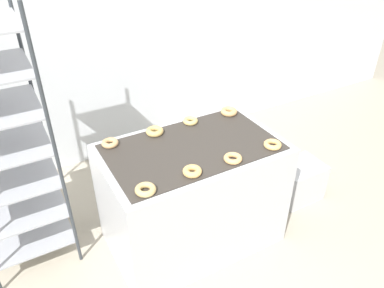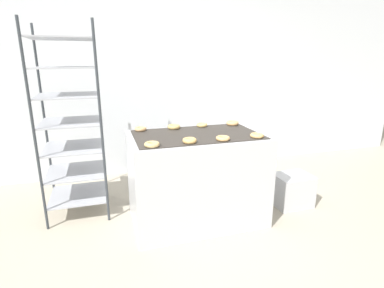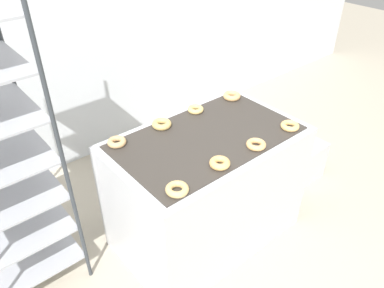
% 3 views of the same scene
% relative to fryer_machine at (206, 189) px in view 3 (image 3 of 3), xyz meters
% --- Properties ---
extents(wall_back, '(8.00, 0.05, 2.80)m').
position_rel_fryer_machine_xyz_m(wall_back, '(-0.00, 1.49, 0.97)').
color(wall_back, silver).
rests_on(wall_back, ground_plane).
extents(fryer_machine, '(1.24, 0.77, 0.87)m').
position_rel_fryer_machine_xyz_m(fryer_machine, '(0.00, 0.00, 0.00)').
color(fryer_machine, silver).
rests_on(fryer_machine, ground_plane).
extents(glaze_bin, '(0.39, 0.31, 0.34)m').
position_rel_fryer_machine_xyz_m(glaze_bin, '(1.07, -0.03, -0.26)').
color(glaze_bin, silver).
rests_on(glaze_bin, ground_plane).
extents(donut_near_left, '(0.12, 0.12, 0.04)m').
position_rel_fryer_machine_xyz_m(donut_near_left, '(-0.46, -0.28, 0.45)').
color(donut_near_left, tan).
rests_on(donut_near_left, fryer_machine).
extents(donut_near_midleft, '(0.12, 0.12, 0.04)m').
position_rel_fryer_machine_xyz_m(donut_near_midleft, '(-0.15, -0.27, 0.45)').
color(donut_near_midleft, '#EAB465').
rests_on(donut_near_midleft, fryer_machine).
extents(donut_near_midright, '(0.12, 0.12, 0.03)m').
position_rel_fryer_machine_xyz_m(donut_near_midright, '(0.15, -0.27, 0.45)').
color(donut_near_midright, '#E6AE6A').
rests_on(donut_near_midright, fryer_machine).
extents(donut_near_right, '(0.12, 0.12, 0.04)m').
position_rel_fryer_machine_xyz_m(donut_near_right, '(0.47, -0.27, 0.45)').
color(donut_near_right, '#E9B669').
rests_on(donut_near_right, fryer_machine).
extents(donut_far_left, '(0.12, 0.12, 0.04)m').
position_rel_fryer_machine_xyz_m(donut_far_left, '(-0.48, 0.29, 0.45)').
color(donut_far_left, tan).
rests_on(donut_far_left, fryer_machine).
extents(donut_far_midleft, '(0.13, 0.13, 0.04)m').
position_rel_fryer_machine_xyz_m(donut_far_midleft, '(-0.15, 0.28, 0.45)').
color(donut_far_midleft, tan).
rests_on(donut_far_midleft, fryer_machine).
extents(donut_far_midright, '(0.11, 0.11, 0.03)m').
position_rel_fryer_machine_xyz_m(donut_far_midright, '(0.15, 0.29, 0.45)').
color(donut_far_midright, '#E4BF6D').
rests_on(donut_far_midright, fryer_machine).
extents(donut_far_right, '(0.13, 0.13, 0.04)m').
position_rel_fryer_machine_xyz_m(donut_far_right, '(0.48, 0.27, 0.45)').
color(donut_far_right, tan).
rests_on(donut_far_right, fryer_machine).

